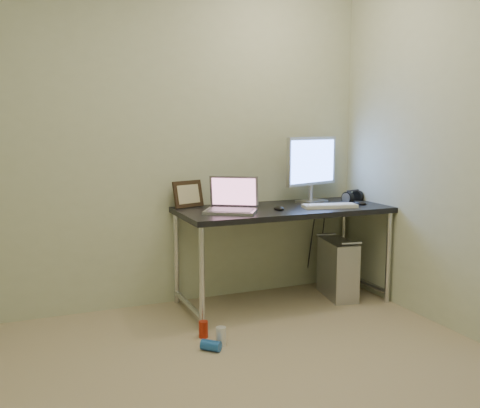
% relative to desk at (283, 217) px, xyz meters
% --- Properties ---
extents(wall_back, '(3.50, 0.02, 2.50)m').
position_rel_desk_xyz_m(wall_back, '(-0.95, 0.35, 0.58)').
color(wall_back, beige).
rests_on(wall_back, ground).
extents(desk, '(1.59, 0.70, 0.75)m').
position_rel_desk_xyz_m(desk, '(0.00, 0.00, 0.00)').
color(desk, black).
rests_on(desk, ground).
extents(tower_computer, '(0.27, 0.47, 0.49)m').
position_rel_desk_xyz_m(tower_computer, '(0.48, -0.03, -0.44)').
color(tower_computer, '#ACACB1').
rests_on(tower_computer, ground).
extents(cable_a, '(0.01, 0.16, 0.69)m').
position_rel_desk_xyz_m(cable_a, '(0.43, 0.30, -0.27)').
color(cable_a, black).
rests_on(cable_a, ground).
extents(cable_b, '(0.02, 0.11, 0.71)m').
position_rel_desk_xyz_m(cable_b, '(0.52, 0.28, -0.29)').
color(cable_b, black).
rests_on(cable_b, ground).
extents(can_red, '(0.08, 0.08, 0.11)m').
position_rel_desk_xyz_m(can_red, '(-0.79, -0.43, -0.62)').
color(can_red, '#A9230E').
rests_on(can_red, ground).
extents(can_white, '(0.08, 0.08, 0.12)m').
position_rel_desk_xyz_m(can_white, '(-0.73, -0.59, -0.61)').
color(can_white, silver).
rests_on(can_white, ground).
extents(can_blue, '(0.13, 0.13, 0.07)m').
position_rel_desk_xyz_m(can_blue, '(-0.81, -0.64, -0.64)').
color(can_blue, '#1E57B3').
rests_on(can_blue, ground).
extents(laptop, '(0.46, 0.44, 0.25)m').
position_rel_desk_xyz_m(laptop, '(-0.43, -0.03, 0.14)').
color(laptop, '#BBBCC3').
rests_on(laptop, desk).
extents(monitor, '(0.54, 0.24, 0.53)m').
position_rel_desk_xyz_m(monitor, '(0.34, 0.17, 0.39)').
color(monitor, '#BBBCC3').
rests_on(monitor, desk).
extents(keyboard, '(0.43, 0.21, 0.02)m').
position_rel_desk_xyz_m(keyboard, '(0.32, -0.15, 0.09)').
color(keyboard, white).
rests_on(keyboard, desk).
extents(mouse_right, '(0.10, 0.12, 0.04)m').
position_rel_desk_xyz_m(mouse_right, '(0.62, -0.11, 0.10)').
color(mouse_right, black).
rests_on(mouse_right, desk).
extents(mouse_left, '(0.07, 0.11, 0.04)m').
position_rel_desk_xyz_m(mouse_left, '(-0.09, -0.10, 0.10)').
color(mouse_left, black).
rests_on(mouse_left, desk).
extents(headphones, '(0.19, 0.11, 0.11)m').
position_rel_desk_xyz_m(headphones, '(0.70, 0.10, 0.11)').
color(headphones, black).
rests_on(headphones, desk).
extents(picture_frame, '(0.26, 0.15, 0.20)m').
position_rel_desk_xyz_m(picture_frame, '(-0.66, 0.29, 0.18)').
color(picture_frame, black).
rests_on(picture_frame, desk).
extents(webcam, '(0.04, 0.03, 0.11)m').
position_rel_desk_xyz_m(webcam, '(-0.34, 0.31, 0.16)').
color(webcam, silver).
rests_on(webcam, desk).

